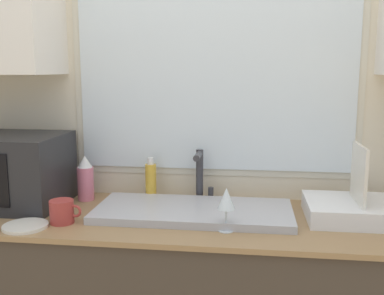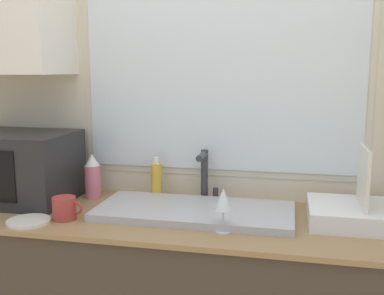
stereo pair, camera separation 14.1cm
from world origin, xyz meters
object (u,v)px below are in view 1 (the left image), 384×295
at_px(dish_rack, 357,208).
at_px(mug_near_sink, 62,212).
at_px(wine_glass, 226,200).
at_px(soap_bottle, 151,181).
at_px(faucet, 200,172).
at_px(spray_bottle, 85,179).
at_px(microwave, 2,170).

distance_m(dish_rack, mug_near_sink, 1.12).
bearing_deg(wine_glass, soap_bottle, 134.59).
bearing_deg(mug_near_sink, dish_rack, 9.75).
xyz_separation_m(soap_bottle, mug_near_sink, (-0.26, -0.36, -0.04)).
height_order(dish_rack, wine_glass, dish_rack).
xyz_separation_m(faucet, spray_bottle, (-0.50, -0.05, -0.03)).
bearing_deg(microwave, mug_near_sink, -29.89).
relative_size(microwave, wine_glass, 3.26).
distance_m(mug_near_sink, wine_glass, 0.62).
xyz_separation_m(spray_bottle, soap_bottle, (0.28, 0.05, -0.01)).
relative_size(mug_near_sink, wine_glass, 0.77).
height_order(faucet, soap_bottle, faucet).
distance_m(spray_bottle, wine_glass, 0.71).
height_order(microwave, soap_bottle, microwave).
height_order(mug_near_sink, wine_glass, wine_glass).
relative_size(spray_bottle, soap_bottle, 1.06).
distance_m(spray_bottle, soap_bottle, 0.29).
bearing_deg(microwave, dish_rack, -0.39).
distance_m(microwave, dish_rack, 1.46).
distance_m(soap_bottle, wine_glass, 0.51).
bearing_deg(soap_bottle, microwave, -165.62).
bearing_deg(wine_glass, dish_rack, 21.51).
height_order(faucet, spray_bottle, faucet).
xyz_separation_m(microwave, mug_near_sink, (0.35, -0.20, -0.11)).
bearing_deg(soap_bottle, wine_glass, -45.41).
distance_m(microwave, wine_glass, 0.98).
relative_size(dish_rack, spray_bottle, 1.93).
bearing_deg(wine_glass, faucet, 110.53).
relative_size(microwave, soap_bottle, 2.76).
bearing_deg(faucet, microwave, -169.61).
distance_m(dish_rack, soap_bottle, 0.86).
bearing_deg(spray_bottle, faucet, 5.16).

